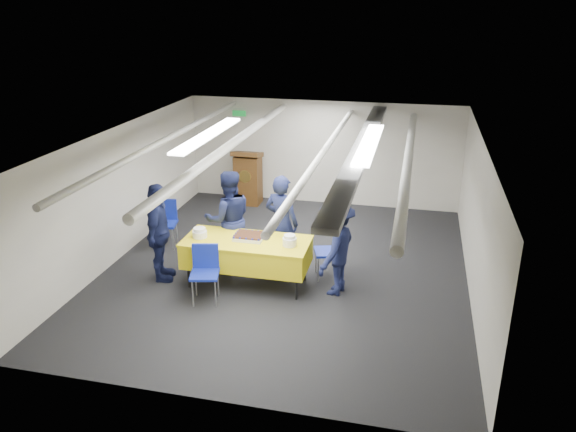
{
  "coord_description": "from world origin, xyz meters",
  "views": [
    {
      "loc": [
        1.99,
        -8.43,
        4.31
      ],
      "look_at": [
        0.07,
        -0.2,
        1.05
      ],
      "focal_mm": 35.0,
      "sensor_mm": 36.0,
      "label": 1
    }
  ],
  "objects_px": {
    "serving_table": "(247,252)",
    "chair_right": "(333,247)",
    "sheet_cake": "(249,236)",
    "podium": "(248,177)",
    "sailor_c": "(159,233)",
    "chair_left": "(165,218)",
    "sailor_d": "(336,247)",
    "sailor_a": "(282,223)",
    "chair_near": "(205,267)",
    "sailor_b": "(229,219)"
  },
  "relations": [
    {
      "from": "chair_right",
      "to": "sailor_d",
      "type": "bearing_deg",
      "value": -76.76
    },
    {
      "from": "serving_table",
      "to": "sailor_a",
      "type": "relative_size",
      "value": 1.21
    },
    {
      "from": "sheet_cake",
      "to": "sailor_a",
      "type": "distance_m",
      "value": 0.74
    },
    {
      "from": "chair_near",
      "to": "chair_left",
      "type": "bearing_deg",
      "value": 129.69
    },
    {
      "from": "sailor_b",
      "to": "sailor_c",
      "type": "xyz_separation_m",
      "value": [
        -0.92,
        -0.77,
        -0.03
      ]
    },
    {
      "from": "chair_right",
      "to": "chair_left",
      "type": "height_order",
      "value": "same"
    },
    {
      "from": "serving_table",
      "to": "chair_right",
      "type": "height_order",
      "value": "chair_right"
    },
    {
      "from": "sailor_b",
      "to": "sailor_c",
      "type": "distance_m",
      "value": 1.2
    },
    {
      "from": "sheet_cake",
      "to": "sailor_c",
      "type": "xyz_separation_m",
      "value": [
        -1.45,
        -0.22,
        0.01
      ]
    },
    {
      "from": "podium",
      "to": "sailor_c",
      "type": "relative_size",
      "value": 0.76
    },
    {
      "from": "sailor_d",
      "to": "chair_left",
      "type": "bearing_deg",
      "value": -94.35
    },
    {
      "from": "sheet_cake",
      "to": "sailor_c",
      "type": "height_order",
      "value": "sailor_c"
    },
    {
      "from": "sailor_a",
      "to": "sailor_d",
      "type": "height_order",
      "value": "sailor_a"
    },
    {
      "from": "sheet_cake",
      "to": "podium",
      "type": "bearing_deg",
      "value": 107.32
    },
    {
      "from": "sheet_cake",
      "to": "chair_near",
      "type": "distance_m",
      "value": 0.88
    },
    {
      "from": "podium",
      "to": "sailor_b",
      "type": "relative_size",
      "value": 0.74
    },
    {
      "from": "sheet_cake",
      "to": "sailor_d",
      "type": "bearing_deg",
      "value": -0.64
    },
    {
      "from": "chair_left",
      "to": "sailor_c",
      "type": "xyz_separation_m",
      "value": [
        0.51,
        -1.31,
        0.29
      ]
    },
    {
      "from": "sheet_cake",
      "to": "chair_near",
      "type": "height_order",
      "value": "chair_near"
    },
    {
      "from": "sailor_c",
      "to": "sailor_d",
      "type": "bearing_deg",
      "value": -98.46
    },
    {
      "from": "chair_left",
      "to": "sailor_b",
      "type": "bearing_deg",
      "value": -20.68
    },
    {
      "from": "chair_near",
      "to": "sailor_c",
      "type": "bearing_deg",
      "value": 154.8
    },
    {
      "from": "chair_near",
      "to": "sailor_d",
      "type": "height_order",
      "value": "sailor_d"
    },
    {
      "from": "sheet_cake",
      "to": "podium",
      "type": "relative_size",
      "value": 0.38
    },
    {
      "from": "chair_near",
      "to": "sailor_d",
      "type": "distance_m",
      "value": 2.02
    },
    {
      "from": "serving_table",
      "to": "chair_left",
      "type": "xyz_separation_m",
      "value": [
        -1.93,
        1.15,
        -0.03
      ]
    },
    {
      "from": "chair_near",
      "to": "chair_right",
      "type": "relative_size",
      "value": 1.0
    },
    {
      "from": "serving_table",
      "to": "sailor_a",
      "type": "height_order",
      "value": "sailor_a"
    },
    {
      "from": "chair_right",
      "to": "sailor_c",
      "type": "xyz_separation_m",
      "value": [
        -2.72,
        -0.72,
        0.29
      ]
    },
    {
      "from": "sailor_a",
      "to": "sailor_c",
      "type": "height_order",
      "value": "sailor_a"
    },
    {
      "from": "sailor_c",
      "to": "sailor_a",
      "type": "bearing_deg",
      "value": -77.16
    },
    {
      "from": "sailor_a",
      "to": "chair_right",
      "type": "bearing_deg",
      "value": -173.79
    },
    {
      "from": "serving_table",
      "to": "sailor_c",
      "type": "distance_m",
      "value": 1.45
    },
    {
      "from": "podium",
      "to": "sailor_a",
      "type": "relative_size",
      "value": 0.76
    },
    {
      "from": "sheet_cake",
      "to": "sailor_a",
      "type": "height_order",
      "value": "sailor_a"
    },
    {
      "from": "chair_right",
      "to": "sailor_d",
      "type": "relative_size",
      "value": 0.56
    },
    {
      "from": "serving_table",
      "to": "sailor_b",
      "type": "relative_size",
      "value": 1.18
    },
    {
      "from": "chair_near",
      "to": "sailor_c",
      "type": "relative_size",
      "value": 0.53
    },
    {
      "from": "podium",
      "to": "chair_left",
      "type": "xyz_separation_m",
      "value": [
        -0.82,
        -2.56,
        -0.08
      ]
    },
    {
      "from": "sheet_cake",
      "to": "sailor_a",
      "type": "relative_size",
      "value": 0.29
    },
    {
      "from": "chair_right",
      "to": "sailor_a",
      "type": "relative_size",
      "value": 0.53
    },
    {
      "from": "chair_left",
      "to": "sailor_a",
      "type": "bearing_deg",
      "value": -10.8
    },
    {
      "from": "serving_table",
      "to": "sailor_a",
      "type": "xyz_separation_m",
      "value": [
        0.4,
        0.71,
        0.27
      ]
    },
    {
      "from": "podium",
      "to": "sailor_d",
      "type": "height_order",
      "value": "sailor_d"
    },
    {
      "from": "sailor_a",
      "to": "sailor_d",
      "type": "relative_size",
      "value": 1.07
    },
    {
      "from": "chair_left",
      "to": "sailor_c",
      "type": "bearing_deg",
      "value": -68.69
    },
    {
      "from": "chair_left",
      "to": "sailor_d",
      "type": "xyz_separation_m",
      "value": [
        3.35,
        -1.1,
        0.24
      ]
    },
    {
      "from": "serving_table",
      "to": "sailor_d",
      "type": "relative_size",
      "value": 1.29
    },
    {
      "from": "sailor_b",
      "to": "sailor_d",
      "type": "bearing_deg",
      "value": 136.09
    },
    {
      "from": "serving_table",
      "to": "sailor_d",
      "type": "xyz_separation_m",
      "value": [
        1.42,
        0.05,
        0.21
      ]
    }
  ]
}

